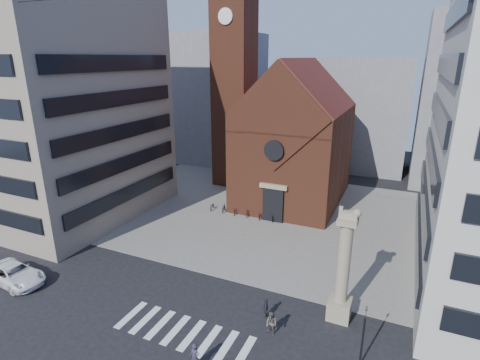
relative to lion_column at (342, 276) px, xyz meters
name	(u,v)px	position (x,y,z in m)	size (l,w,h in m)	color
ground	(199,305)	(-10.01, -3.00, -3.46)	(120.00, 120.00, 0.00)	black
piazza	(278,215)	(-10.01, 16.00, -3.43)	(46.00, 30.00, 0.05)	gray
zebra_crossing	(184,332)	(-9.46, -6.00, -3.45)	(10.20, 3.20, 0.01)	white
church	(296,140)	(-10.01, 22.04, 4.53)	(12.00, 16.65, 18.00)	brown
campanile	(234,75)	(-20.01, 25.00, 12.28)	(5.50, 5.50, 31.20)	brown
building_left	(56,104)	(-34.01, 7.00, 9.54)	(18.00, 20.00, 26.00)	gray
bg_block_left	(213,98)	(-30.01, 37.00, 7.54)	(16.00, 14.00, 22.00)	gray
bg_block_mid	(364,114)	(-4.01, 42.00, 5.54)	(14.00, 12.00, 18.00)	gray
lion_column	(342,276)	(0.00, 0.00, 0.00)	(1.63, 1.60, 8.68)	tan
traffic_light	(363,335)	(1.99, -4.00, -1.17)	(0.13, 0.16, 4.30)	black
white_car	(14,274)	(-25.64, -6.64, -2.66)	(2.65, 5.75, 1.60)	white
pedestrian_0	(195,357)	(-7.13, -8.35, -2.58)	(0.64, 0.42, 1.75)	#312F42
pedestrian_1	(271,324)	(-3.89, -3.69, -2.58)	(0.86, 0.67, 1.76)	#584D46
pedestrian_2	(266,308)	(-4.87, -2.14, -2.69)	(0.90, 0.37, 1.53)	#2A2B32
scooter_0	(212,206)	(-17.99, 14.04, -2.96)	(0.59, 1.68, 0.89)	black
scooter_1	(224,208)	(-16.40, 14.04, -2.92)	(0.46, 1.63, 0.98)	black
scooter_2	(236,210)	(-14.80, 14.04, -2.96)	(0.59, 1.68, 0.89)	black
scooter_3	(248,212)	(-13.21, 14.04, -2.92)	(0.46, 1.63, 0.98)	black
scooter_4	(260,215)	(-11.62, 14.04, -2.96)	(0.59, 1.68, 0.89)	black
scooter_5	(273,217)	(-10.02, 14.04, -2.92)	(0.46, 1.63, 0.98)	black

